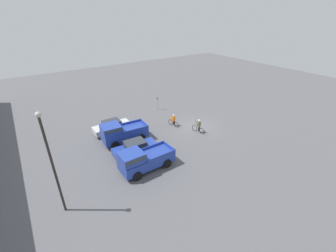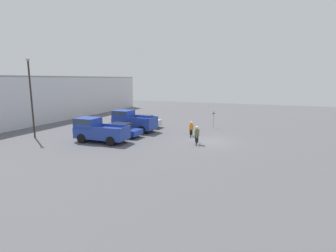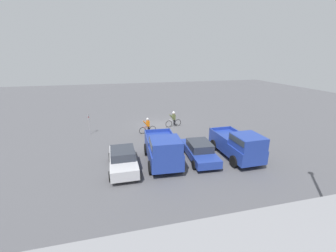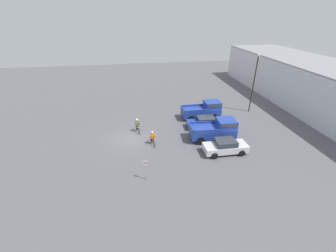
{
  "view_description": "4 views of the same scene",
  "coord_description": "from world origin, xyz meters",
  "views": [
    {
      "loc": [
        -18.79,
        17.17,
        13.0
      ],
      "look_at": [
        0.09,
        4.22,
        1.2
      ],
      "focal_mm": 24.0,
      "sensor_mm": 36.0,
      "label": 1
    },
    {
      "loc": [
        -23.79,
        -5.23,
        5.82
      ],
      "look_at": [
        0.09,
        4.22,
        1.2
      ],
      "focal_mm": 28.0,
      "sensor_mm": 36.0,
      "label": 2
    },
    {
      "loc": [
        4.94,
        23.35,
        7.44
      ],
      "look_at": [
        0.09,
        4.22,
        1.2
      ],
      "focal_mm": 24.0,
      "sensor_mm": 36.0,
      "label": 3
    },
    {
      "loc": [
        22.2,
        0.51,
        12.75
      ],
      "look_at": [
        0.09,
        4.22,
        1.2
      ],
      "focal_mm": 24.0,
      "sensor_mm": 36.0,
      "label": 4
    }
  ],
  "objects": [
    {
      "name": "ground_plane",
      "position": [
        0.0,
        0.0,
        0.0
      ],
      "size": [
        80.0,
        80.0,
        0.0
      ],
      "primitive_type": "plane",
      "color": "#56565B"
    },
    {
      "name": "pickup_truck_0",
      "position": [
        -3.9,
        9.73,
        1.15
      ],
      "size": [
        2.26,
        5.05,
        2.22
      ],
      "color": "#233D9E",
      "rests_on": "ground_plane"
    },
    {
      "name": "sedan_0",
      "position": [
        -1.09,
        9.07,
        0.68
      ],
      "size": [
        2.1,
        4.62,
        1.36
      ],
      "color": "#233D9E",
      "rests_on": "ground_plane"
    },
    {
      "name": "pickup_truck_1",
      "position": [
        1.73,
        9.27,
        1.21
      ],
      "size": [
        2.53,
        4.99,
        2.33
      ],
      "color": "#233D9E",
      "rests_on": "ground_plane"
    },
    {
      "name": "sedan_1",
      "position": [
        4.51,
        9.27,
        0.74
      ],
      "size": [
        1.92,
        4.35,
        1.47
      ],
      "color": "silver",
      "rests_on": "ground_plane"
    },
    {
      "name": "cyclist_0",
      "position": [
        1.69,
        2.28,
        0.8
      ],
      "size": [
        1.72,
        0.53,
        1.59
      ],
      "color": "black",
      "rests_on": "ground_plane"
    },
    {
      "name": "cyclist_1",
      "position": [
        -1.39,
        0.84,
        0.87
      ],
      "size": [
        1.84,
        0.54,
        1.71
      ],
      "color": "black",
      "rests_on": "ground_plane"
    },
    {
      "name": "fire_lane_sign",
      "position": [
        7.26,
        1.15,
        1.25
      ],
      "size": [
        0.06,
        0.3,
        2.05
      ],
      "color": "#9E9EA3",
      "rests_on": "ground_plane"
    }
  ]
}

